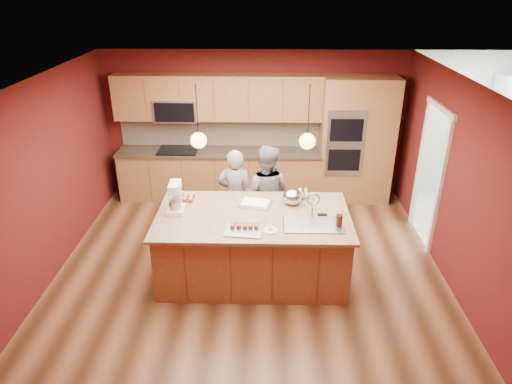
{
  "coord_description": "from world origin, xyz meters",
  "views": [
    {
      "loc": [
        0.22,
        -5.68,
        3.86
      ],
      "look_at": [
        0.09,
        -0.1,
        1.2
      ],
      "focal_mm": 32.0,
      "sensor_mm": 36.0,
      "label": 1
    }
  ],
  "objects_px": {
    "island": "(254,245)",
    "person_left": "(235,196)",
    "person_right": "(266,194)",
    "mixing_bowl": "(292,197)",
    "stand_mixer": "(176,199)"
  },
  "relations": [
    {
      "from": "island",
      "to": "person_left",
      "type": "xyz_separation_m",
      "value": [
        -0.32,
        0.98,
        0.27
      ]
    },
    {
      "from": "person_right",
      "to": "mixing_bowl",
      "type": "distance_m",
      "value": 0.79
    },
    {
      "from": "island",
      "to": "person_right",
      "type": "height_order",
      "value": "person_right"
    },
    {
      "from": "person_right",
      "to": "stand_mixer",
      "type": "relative_size",
      "value": 3.77
    },
    {
      "from": "person_left",
      "to": "mixing_bowl",
      "type": "height_order",
      "value": "person_left"
    },
    {
      "from": "person_left",
      "to": "person_right",
      "type": "distance_m",
      "value": 0.47
    },
    {
      "from": "stand_mixer",
      "to": "mixing_bowl",
      "type": "height_order",
      "value": "stand_mixer"
    },
    {
      "from": "person_right",
      "to": "stand_mixer",
      "type": "distance_m",
      "value": 1.55
    },
    {
      "from": "mixing_bowl",
      "to": "stand_mixer",
      "type": "bearing_deg",
      "value": -170.56
    },
    {
      "from": "person_left",
      "to": "mixing_bowl",
      "type": "distance_m",
      "value": 1.1
    },
    {
      "from": "person_right",
      "to": "stand_mixer",
      "type": "height_order",
      "value": "person_right"
    },
    {
      "from": "person_right",
      "to": "island",
      "type": "bearing_deg",
      "value": 93.6
    },
    {
      "from": "stand_mixer",
      "to": "person_right",
      "type": "bearing_deg",
      "value": 34.68
    },
    {
      "from": "person_right",
      "to": "stand_mixer",
      "type": "xyz_separation_m",
      "value": [
        -1.21,
        -0.91,
        0.34
      ]
    },
    {
      "from": "island",
      "to": "mixing_bowl",
      "type": "xyz_separation_m",
      "value": [
        0.52,
        0.34,
        0.58
      ]
    }
  ]
}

